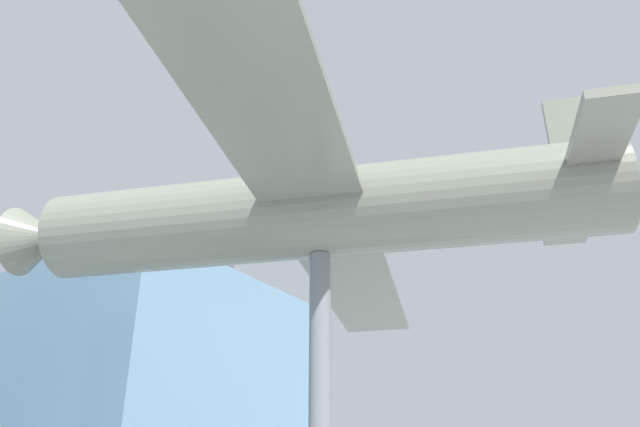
{
  "coord_description": "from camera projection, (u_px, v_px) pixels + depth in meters",
  "views": [
    {
      "loc": [
        -10.66,
        -6.67,
        1.72
      ],
      "look_at": [
        0.0,
        0.0,
        7.68
      ],
      "focal_mm": 35.0,
      "sensor_mm": 36.0,
      "label": 1
    }
  ],
  "objects": [
    {
      "name": "suspended_airplane",
      "position": [
        308.0,
        214.0,
        13.97
      ],
      "size": [
        19.62,
        14.41,
        3.21
      ],
      "rotation": [
        0.0,
        0.0,
        0.34
      ],
      "color": "slate",
      "rests_on": "support_pylon_central"
    },
    {
      "name": "support_pylon_central",
      "position": [
        320.0,
        416.0,
        12.06
      ],
      "size": [
        0.45,
        0.45,
        6.69
      ],
      "color": "slate",
      "rests_on": "ground_plane"
    },
    {
      "name": "glass_pavilion_right",
      "position": [
        132.0,
        414.0,
        27.2
      ],
      "size": [
        10.98,
        11.56,
        11.5
      ],
      "color": "#60849E",
      "rests_on": "ground_plane"
    }
  ]
}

